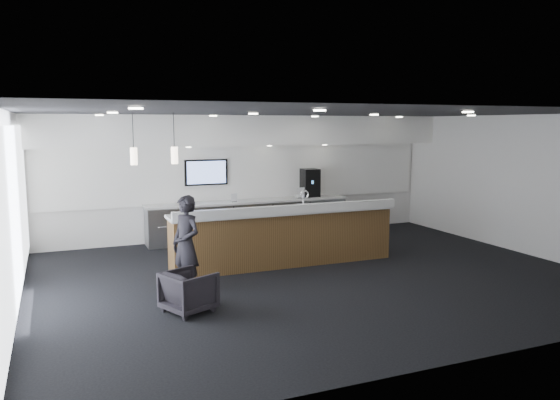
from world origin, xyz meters
name	(u,v)px	position (x,y,z in m)	size (l,w,h in m)	color
ground	(315,276)	(0.00, 0.00, 0.00)	(10.00, 10.00, 0.00)	black
ceiling	(317,113)	(0.00, 0.00, 3.00)	(10.00, 8.00, 0.02)	black
back_wall	(244,177)	(0.00, 4.00, 1.50)	(10.00, 0.02, 3.00)	silver
left_wall	(11,213)	(-5.00, 0.00, 1.50)	(0.02, 8.00, 3.00)	silver
right_wall	(522,184)	(5.00, 0.00, 1.50)	(0.02, 8.00, 3.00)	silver
soffit_bulkhead	(250,130)	(0.00, 3.55, 2.65)	(10.00, 0.90, 0.70)	white
alcove_panel	(245,173)	(0.00, 3.97, 1.60)	(9.80, 0.06, 1.40)	white
window_blinds_wall	(14,213)	(-4.96, 0.00, 1.50)	(0.04, 7.36, 2.55)	#D3E0FD
back_credenza	(250,219)	(0.00, 3.64, 0.48)	(5.06, 0.66, 0.95)	gray
wall_tv	(206,172)	(-1.00, 3.91, 1.65)	(1.05, 0.08, 0.62)	black
pendant_left	(174,155)	(-2.40, 0.80, 2.25)	(0.12, 0.12, 0.30)	#FFE6C6
pendant_right	(134,156)	(-3.10, 0.80, 2.25)	(0.12, 0.12, 0.30)	#FFE6C6
ceiling_can_lights	(317,114)	(0.00, 0.00, 2.97)	(7.00, 5.00, 0.02)	white
service_counter	(284,236)	(-0.21, 0.97, 0.58)	(4.60, 0.79, 1.49)	#4B3219
coffee_machine	(310,183)	(1.67, 3.71, 1.31)	(0.44, 0.55, 0.72)	black
info_sign_left	(234,198)	(-0.42, 3.53, 1.05)	(0.15, 0.02, 0.20)	silver
info_sign_right	(301,193)	(1.34, 3.55, 1.08)	(0.20, 0.02, 0.27)	silver
armchair	(189,291)	(-2.61, -1.02, 0.31)	(0.67, 0.69, 0.63)	black
lounge_guest	(186,244)	(-2.42, -0.06, 0.82)	(0.60, 0.39, 1.64)	black
cup_0	(316,195)	(1.79, 3.57, 1.00)	(0.10, 0.10, 0.10)	white
cup_1	(311,195)	(1.65, 3.57, 1.00)	(0.10, 0.10, 0.10)	white
cup_2	(307,196)	(1.51, 3.57, 1.00)	(0.10, 0.10, 0.10)	white
cup_3	(302,196)	(1.37, 3.57, 1.00)	(0.10, 0.10, 0.10)	white
cup_4	(296,196)	(1.23, 3.57, 1.00)	(0.10, 0.10, 0.10)	white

